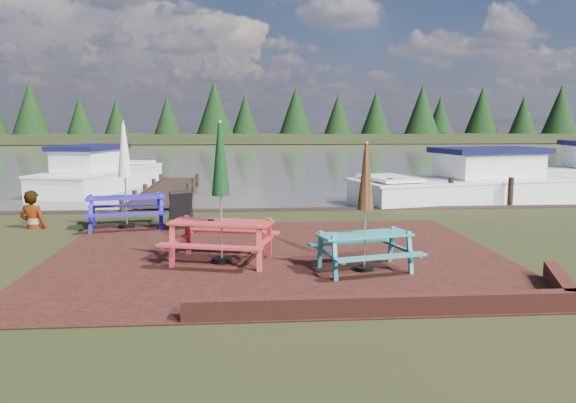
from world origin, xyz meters
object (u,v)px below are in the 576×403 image
(chalkboard, at_px, (181,210))
(picnic_table_blue, at_px, (126,192))
(picnic_table_teal, at_px, (365,228))
(person, at_px, (31,191))
(boat_near, at_px, (470,186))
(boat_jetty, at_px, (99,176))
(jetty, at_px, (168,191))
(picnic_table_red, at_px, (221,215))

(chalkboard, bearing_deg, picnic_table_blue, 138.75)
(picnic_table_teal, xyz_separation_m, person, (-7.48, 4.73, 0.16))
(boat_near, bearing_deg, boat_jetty, 57.14)
(chalkboard, xyz_separation_m, person, (-3.76, 0.43, 0.48))
(picnic_table_teal, height_order, jetty, picnic_table_teal)
(boat_near, relative_size, person, 4.35)
(jetty, relative_size, boat_near, 1.08)
(picnic_table_blue, bearing_deg, boat_jetty, 96.36)
(picnic_table_blue, height_order, boat_jetty, picnic_table_blue)
(boat_near, bearing_deg, picnic_table_teal, 135.25)
(picnic_table_blue, bearing_deg, boat_near, 12.26)
(picnic_table_red, xyz_separation_m, jetty, (-2.43, 10.74, -0.82))
(chalkboard, relative_size, boat_jetty, 0.12)
(picnic_table_blue, height_order, chalkboard, picnic_table_blue)
(picnic_table_red, xyz_separation_m, picnic_table_blue, (-2.54, 3.77, 0.00))
(boat_near, bearing_deg, picnic_table_blue, 100.55)
(picnic_table_teal, bearing_deg, boat_near, 44.83)
(picnic_table_blue, height_order, person, picnic_table_blue)
(picnic_table_red, height_order, person, picnic_table_red)
(chalkboard, relative_size, jetty, 0.10)
(jetty, height_order, boat_jetty, boat_jetty)
(picnic_table_teal, xyz_separation_m, chalkboard, (-3.72, 4.30, -0.32))
(picnic_table_red, xyz_separation_m, boat_near, (8.34, 8.51, -0.49))
(picnic_table_teal, relative_size, picnic_table_red, 0.86)
(boat_jetty, bearing_deg, chalkboard, -51.73)
(picnic_table_blue, bearing_deg, person, 164.85)
(jetty, distance_m, boat_jetty, 4.30)
(picnic_table_teal, height_order, person, picnic_table_teal)
(chalkboard, height_order, boat_near, boat_near)
(picnic_table_red, bearing_deg, person, 156.68)
(picnic_table_blue, bearing_deg, jetty, 77.81)
(picnic_table_teal, bearing_deg, boat_jetty, 106.40)
(jetty, bearing_deg, picnic_table_teal, -66.55)
(picnic_table_teal, distance_m, boat_near, 10.96)
(jetty, bearing_deg, boat_jetty, 138.85)
(boat_jetty, distance_m, person, 9.68)
(jetty, distance_m, boat_near, 11.00)
(picnic_table_blue, distance_m, chalkboard, 1.49)
(picnic_table_teal, relative_size, jetty, 0.25)
(chalkboard, bearing_deg, picnic_table_teal, -79.42)
(jetty, bearing_deg, picnic_table_red, -77.27)
(picnic_table_teal, height_order, boat_jetty, picnic_table_teal)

